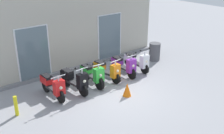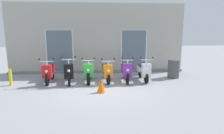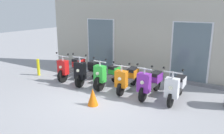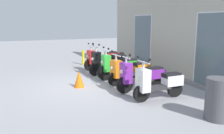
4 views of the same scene
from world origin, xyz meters
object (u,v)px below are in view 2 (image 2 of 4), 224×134
Objects in this scene: scooter_white at (143,71)px; traffic_cone at (101,86)px; scooter_black at (69,71)px; scooter_orange at (106,71)px; scooter_green at (89,72)px; scooter_purple at (126,71)px; trash_bin at (174,69)px; curb_bollard at (10,77)px; scooter_red at (50,72)px.

scooter_white reaches higher than traffic_cone.
scooter_black is 1.02× the size of scooter_orange.
scooter_green is 1.67m from traffic_cone.
traffic_cone is (-1.16, -1.54, -0.21)m from scooter_purple.
scooter_green is at bearing 4.22° from scooter_black.
scooter_purple and scooter_white have the same top height.
scooter_purple is at bearing -169.75° from trash_bin.
scooter_orange is 2.27× the size of curb_bollard.
traffic_cone is at bearing -127.03° from scooter_purple.
scooter_green is 3.28m from curb_bollard.
scooter_white is at bearing 2.15° from scooter_purple.
curb_bollard is at bearing -166.40° from scooter_red.
scooter_orange is at bearing 5.12° from curb_bollard.
scooter_black reaches higher than curb_bollard.
traffic_cone is at bearing -18.68° from curb_bollard.
scooter_black is at bearing -6.48° from scooter_red.
trash_bin is at bearing 5.59° from curb_bollard.
scooter_black is at bearing -179.26° from scooter_white.
scooter_white is at bearing -1.70° from scooter_orange.
scooter_red is 0.88m from scooter_black.
scooter_red is 2.29× the size of curb_bollard.
scooter_purple is (3.38, -0.09, -0.01)m from scooter_red.
curb_bollard is (-3.26, -0.33, -0.11)m from scooter_green.
scooter_green and scooter_purple have the same top height.
scooter_orange is 1.66m from traffic_cone.
scooter_orange is 3.06× the size of traffic_cone.
curb_bollard is (-5.71, -0.31, -0.11)m from scooter_white.
scooter_black is at bearing -179.72° from scooter_purple.
trash_bin is (3.57, 1.98, 0.18)m from traffic_cone.
traffic_cone is at bearing -100.31° from scooter_orange.
scooter_green is 4.06m from trash_bin.
scooter_red is 2.76m from traffic_cone.
scooter_green is 3.10× the size of traffic_cone.
trash_bin is at bearing 14.28° from scooter_white.
curb_bollard is (-4.89, -0.28, -0.12)m from scooter_purple.
traffic_cone is (0.47, -1.59, -0.20)m from scooter_green.
trash_bin is (5.78, 0.35, -0.04)m from scooter_red.
scooter_black is 1.08× the size of scooter_white.
traffic_cone is 0.59× the size of trash_bin.
curb_bollard is at bearing -176.89° from scooter_white.
trash_bin reaches higher than traffic_cone.
traffic_cone is at bearing -48.81° from scooter_black.
scooter_black is 0.87m from scooter_green.
scooter_white reaches higher than scooter_red.
scooter_black is 1.01× the size of scooter_purple.
traffic_cone is (-1.98, -1.57, -0.20)m from scooter_white.
scooter_green is 1.01× the size of scooter_orange.
scooter_orange is 4.04m from curb_bollard.
scooter_white is (2.45, -0.02, 0.00)m from scooter_green.
traffic_cone is (-0.29, -1.62, -0.19)m from scooter_orange.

